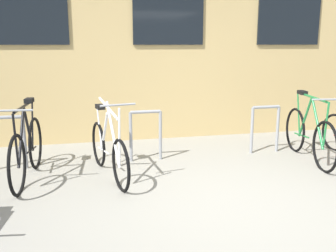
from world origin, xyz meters
TOP-DOWN VIEW (x-y plane):
  - ground_plane at (0.00, 0.00)m, footprint 42.00×42.00m
  - storefront_building at (-0.00, 5.71)m, footprint 28.00×5.07m
  - bike_rack at (0.35, 1.90)m, footprint 6.51×0.05m
  - bicycle_black at (-2.33, 1.42)m, footprint 0.44×1.78m
  - bicycle_green at (1.82, 1.36)m, footprint 0.46×1.80m
  - bicycle_white at (-1.27, 1.30)m, footprint 0.51×1.74m

SIDE VIEW (x-z plane):
  - ground_plane at x=0.00m, z-range 0.00..0.00m
  - bicycle_white at x=-1.27m, z-range -0.17..0.92m
  - bicycle_green at x=1.82m, z-range -0.13..0.94m
  - bicycle_black at x=-2.33m, z-range -0.13..0.94m
  - bike_rack at x=0.35m, z-range 0.08..0.87m
  - storefront_building at x=0.00m, z-range 0.00..4.82m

